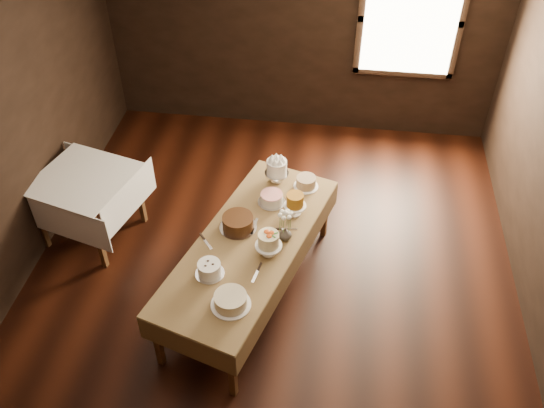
{
  "coord_description": "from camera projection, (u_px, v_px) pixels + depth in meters",
  "views": [
    {
      "loc": [
        0.55,
        -3.86,
        4.6
      ],
      "look_at": [
        0.0,
        0.2,
        0.95
      ],
      "focal_mm": 38.51,
      "sensor_mm": 36.0,
      "label": 1
    }
  ],
  "objects": [
    {
      "name": "cake_flowers",
      "position": [
        269.0,
        245.0,
        5.25
      ],
      "size": [
        0.27,
        0.27,
        0.25
      ],
      "color": "white",
      "rests_on": "display_table"
    },
    {
      "name": "cake_server_e",
      "position": [
        208.0,
        244.0,
        5.4
      ],
      "size": [
        0.17,
        0.2,
        0.01
      ],
      "primitive_type": "cube",
      "rotation": [
        0.0,
        0.0,
        -0.9
      ],
      "color": "silver",
      "rests_on": "display_table"
    },
    {
      "name": "floor",
      "position": [
        269.0,
        286.0,
        5.97
      ],
      "size": [
        5.0,
        6.0,
        0.01
      ],
      "primitive_type": "cube",
      "color": "black",
      "rests_on": "ground"
    },
    {
      "name": "cake_cream",
      "position": [
        231.0,
        301.0,
        4.84
      ],
      "size": [
        0.34,
        0.34,
        0.12
      ],
      "color": "white",
      "rests_on": "display_table"
    },
    {
      "name": "ceiling",
      "position": [
        268.0,
        27.0,
        4.11
      ],
      "size": [
        5.0,
        6.0,
        0.01
      ],
      "primitive_type": "cube",
      "color": "beige",
      "rests_on": "wall_back"
    },
    {
      "name": "display_table",
      "position": [
        249.0,
        245.0,
        5.47
      ],
      "size": [
        1.55,
        2.5,
        0.72
      ],
      "rotation": [
        0.0,
        0.0,
        -0.3
      ],
      "color": "#422713",
      "rests_on": "ground"
    },
    {
      "name": "cake_server_b",
      "position": [
        255.0,
        276.0,
        5.11
      ],
      "size": [
        0.07,
        0.24,
        0.01
      ],
      "primitive_type": "cube",
      "rotation": [
        0.0,
        0.0,
        -1.76
      ],
      "color": "silver",
      "rests_on": "display_table"
    },
    {
      "name": "side_table",
      "position": [
        84.0,
        185.0,
        6.09
      ],
      "size": [
        1.15,
        1.15,
        0.8
      ],
      "rotation": [
        0.0,
        0.0,
        -0.27
      ],
      "color": "#422713",
      "rests_on": "ground"
    },
    {
      "name": "cake_chocolate",
      "position": [
        238.0,
        223.0,
        5.53
      ],
      "size": [
        0.38,
        0.38,
        0.14
      ],
      "color": "silver",
      "rests_on": "display_table"
    },
    {
      "name": "flower_bouquet",
      "position": [
        285.0,
        219.0,
        5.29
      ],
      "size": [
        0.14,
        0.14,
        0.2
      ],
      "primitive_type": null,
      "color": "white",
      "rests_on": "flower_vase"
    },
    {
      "name": "wall_back",
      "position": [
        302.0,
        29.0,
        7.26
      ],
      "size": [
        5.0,
        0.02,
        2.8
      ],
      "primitive_type": "cube",
      "color": "black",
      "rests_on": "ground"
    },
    {
      "name": "cake_meringue",
      "position": [
        277.0,
        172.0,
        6.02
      ],
      "size": [
        0.27,
        0.27,
        0.27
      ],
      "color": "silver",
      "rests_on": "display_table"
    },
    {
      "name": "cake_swirl",
      "position": [
        209.0,
        269.0,
        5.09
      ],
      "size": [
        0.29,
        0.29,
        0.13
      ],
      "color": "silver",
      "rests_on": "display_table"
    },
    {
      "name": "cake_lattice",
      "position": [
        272.0,
        199.0,
        5.81
      ],
      "size": [
        0.28,
        0.28,
        0.11
      ],
      "color": "silver",
      "rests_on": "display_table"
    },
    {
      "name": "cake_caramel",
      "position": [
        295.0,
        206.0,
        5.65
      ],
      "size": [
        0.22,
        0.22,
        0.26
      ],
      "color": "white",
      "rests_on": "display_table"
    },
    {
      "name": "window",
      "position": [
        411.0,
        22.0,
        6.95
      ],
      "size": [
        1.1,
        0.05,
        1.3
      ],
      "primitive_type": "cube",
      "color": "#FFEABF",
      "rests_on": "wall_back"
    },
    {
      "name": "cake_server_c",
      "position": [
        255.0,
        223.0,
        5.61
      ],
      "size": [
        0.04,
        0.24,
        0.01
      ],
      "primitive_type": "cube",
      "rotation": [
        0.0,
        0.0,
        1.51
      ],
      "color": "silver",
      "rests_on": "display_table"
    },
    {
      "name": "cake_server_d",
      "position": [
        290.0,
        229.0,
        5.55
      ],
      "size": [
        0.24,
        0.06,
        0.01
      ],
      "primitive_type": "cube",
      "rotation": [
        0.0,
        0.0,
        0.14
      ],
      "color": "silver",
      "rests_on": "display_table"
    },
    {
      "name": "cake_speckled",
      "position": [
        306.0,
        183.0,
        5.99
      ],
      "size": [
        0.28,
        0.28,
        0.12
      ],
      "color": "white",
      "rests_on": "display_table"
    },
    {
      "name": "flower_vase",
      "position": [
        285.0,
        234.0,
        5.42
      ],
      "size": [
        0.15,
        0.15,
        0.13
      ],
      "primitive_type": "imported",
      "rotation": [
        0.0,
        0.0,
        6.05
      ],
      "color": "#2D2823",
      "rests_on": "display_table"
    }
  ]
}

